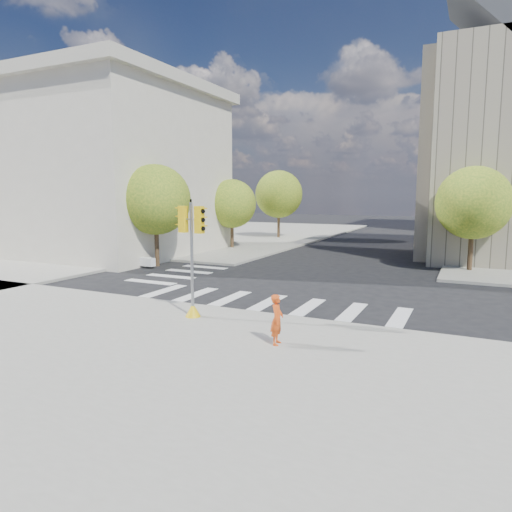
{
  "coord_description": "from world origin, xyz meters",
  "views": [
    {
      "loc": [
        7.57,
        -19.22,
        4.56
      ],
      "look_at": [
        -0.22,
        -2.92,
        2.1
      ],
      "focal_mm": 32.0,
      "sensor_mm": 36.0,
      "label": 1
    }
  ],
  "objects_px": {
    "lamp_near": "(483,194)",
    "traffic_signal": "(192,268)",
    "planter_wall": "(119,259)",
    "lamp_far": "(481,194)",
    "photographer": "(277,319)"
  },
  "relations": [
    {
      "from": "lamp_far",
      "to": "planter_wall",
      "type": "xyz_separation_m",
      "value": [
        -21.0,
        -24.69,
        -4.18
      ]
    },
    {
      "from": "traffic_signal",
      "to": "photographer",
      "type": "bearing_deg",
      "value": -12.72
    },
    {
      "from": "traffic_signal",
      "to": "planter_wall",
      "type": "height_order",
      "value": "traffic_signal"
    },
    {
      "from": "lamp_near",
      "to": "lamp_far",
      "type": "xyz_separation_m",
      "value": [
        0.0,
        14.0,
        0.0
      ]
    },
    {
      "from": "lamp_far",
      "to": "photographer",
      "type": "distance_m",
      "value": 35.82
    },
    {
      "from": "lamp_near",
      "to": "planter_wall",
      "type": "xyz_separation_m",
      "value": [
        -21.0,
        -10.69,
        -4.18
      ]
    },
    {
      "from": "traffic_signal",
      "to": "planter_wall",
      "type": "bearing_deg",
      "value": 150.45
    },
    {
      "from": "traffic_signal",
      "to": "planter_wall",
      "type": "xyz_separation_m",
      "value": [
        -11.57,
        8.99,
        -1.53
      ]
    },
    {
      "from": "photographer",
      "to": "traffic_signal",
      "type": "bearing_deg",
      "value": 60.02
    },
    {
      "from": "traffic_signal",
      "to": "photographer",
      "type": "distance_m",
      "value": 4.35
    },
    {
      "from": "lamp_near",
      "to": "traffic_signal",
      "type": "distance_m",
      "value": 21.99
    },
    {
      "from": "planter_wall",
      "to": "photographer",
      "type": "bearing_deg",
      "value": -27.9
    },
    {
      "from": "lamp_far",
      "to": "photographer",
      "type": "height_order",
      "value": "lamp_far"
    },
    {
      "from": "lamp_near",
      "to": "planter_wall",
      "type": "distance_m",
      "value": 23.93
    },
    {
      "from": "lamp_near",
      "to": "planter_wall",
      "type": "height_order",
      "value": "lamp_near"
    }
  ]
}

